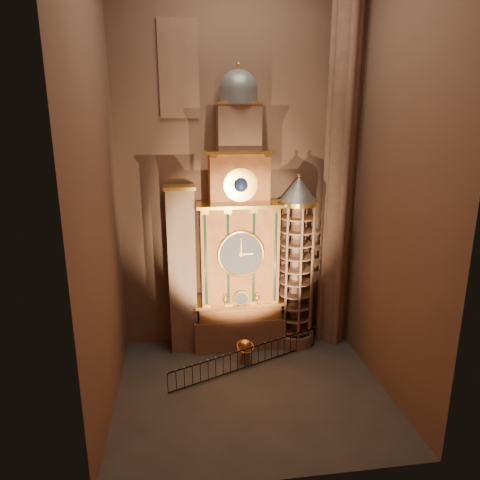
{
  "coord_description": "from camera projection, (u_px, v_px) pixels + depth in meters",
  "views": [
    {
      "loc": [
        -3.32,
        -19.46,
        13.54
      ],
      "look_at": [
        -0.19,
        3.0,
        7.42
      ],
      "focal_mm": 32.0,
      "sensor_mm": 36.0,
      "label": 1
    }
  ],
  "objects": [
    {
      "name": "wall_back",
      "position": [
        236.0,
        169.0,
        25.45
      ],
      "size": [
        22.0,
        0.0,
        22.0
      ],
      "primitive_type": "plane",
      "rotation": [
        1.57,
        0.0,
        0.0
      ],
      "color": "brown",
      "rests_on": "floor"
    },
    {
      "name": "astronomical_clock",
      "position": [
        239.0,
        243.0,
        25.58
      ],
      "size": [
        5.6,
        2.41,
        16.7
      ],
      "color": "#8C634C",
      "rests_on": "floor"
    },
    {
      "name": "wall_right",
      "position": [
        396.0,
        179.0,
        20.64
      ],
      "size": [
        0.0,
        22.0,
        22.0
      ],
      "primitive_type": "plane",
      "rotation": [
        1.57,
        0.0,
        -1.57
      ],
      "color": "brown",
      "rests_on": "floor"
    },
    {
      "name": "wall_left",
      "position": [
        96.0,
        185.0,
        18.78
      ],
      "size": [
        0.0,
        22.0,
        22.0
      ],
      "primitive_type": "plane",
      "rotation": [
        1.57,
        0.0,
        1.57
      ],
      "color": "brown",
      "rests_on": "floor"
    },
    {
      "name": "celestial_globe",
      "position": [
        245.0,
        349.0,
        24.96
      ],
      "size": [
        1.17,
        1.12,
        1.47
      ],
      "color": "#8C634C",
      "rests_on": "floor"
    },
    {
      "name": "gothic_pier",
      "position": [
        340.0,
        169.0,
        25.3
      ],
      "size": [
        2.04,
        2.04,
        22.0
      ],
      "color": "#8C634C",
      "rests_on": "floor"
    },
    {
      "name": "floor",
      "position": [
        251.0,
        390.0,
        22.58
      ],
      "size": [
        14.0,
        14.0,
        0.0
      ],
      "primitive_type": "plane",
      "color": "#383330",
      "rests_on": "ground"
    },
    {
      "name": "stained_glass_window",
      "position": [
        179.0,
        69.0,
        23.51
      ],
      "size": [
        2.2,
        0.14,
        5.2
      ],
      "color": "navy",
      "rests_on": "wall_back"
    },
    {
      "name": "iron_railing",
      "position": [
        248.0,
        358.0,
        24.43
      ],
      "size": [
        9.02,
        3.89,
        1.21
      ],
      "color": "black",
      "rests_on": "floor"
    },
    {
      "name": "stair_turret",
      "position": [
        296.0,
        265.0,
        26.16
      ],
      "size": [
        2.5,
        2.5,
        10.8
      ],
      "color": "#8C634C",
      "rests_on": "floor"
    },
    {
      "name": "portrait_tower",
      "position": [
        182.0,
        270.0,
        25.55
      ],
      "size": [
        1.8,
        1.6,
        10.2
      ],
      "color": "#8C634C",
      "rests_on": "floor"
    }
  ]
}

